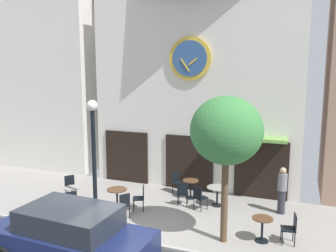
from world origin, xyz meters
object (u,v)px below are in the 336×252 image
Objects in this scene: cafe_chair_mid_row at (123,204)px; cafe_chair_near_lamp at (291,227)px; cafe_table_leftmost at (72,194)px; cafe_table_center_right at (262,226)px; cafe_chair_facing_wall at (199,196)px; cafe_chair_outer at (177,180)px; cafe_chair_by_entrance at (183,192)px; cafe_chair_under_awning at (141,196)px; street_lamp at (94,159)px; cafe_table_rightmost at (117,195)px; cafe_chair_corner at (70,185)px; cafe_table_center_left at (191,186)px; street_tree at (226,131)px; pedestrian_grey at (282,190)px; cafe_chair_facing_street at (71,201)px; cafe_table_near_door at (217,192)px; parked_car_navy at (71,237)px.

cafe_chair_mid_row is 5.37m from cafe_chair_near_lamp.
cafe_table_leftmost reaches higher than cafe_table_center_right.
cafe_chair_facing_wall is 3.47m from cafe_chair_near_lamp.
cafe_chair_outer is 1.39m from cafe_chair_by_entrance.
cafe_chair_under_awning is (-0.61, -2.17, 0.00)m from cafe_chair_outer.
street_lamp is 5.26× the size of cafe_table_rightmost.
cafe_table_leftmost is (-1.36, 0.56, -1.58)m from street_lamp.
cafe_table_leftmost is at bearing -48.90° from cafe_chair_corner.
cafe_chair_under_awning reaches higher than cafe_table_center_right.
cafe_table_center_left is 0.82× the size of cafe_chair_corner.
street_lamp is at bearing 178.81° from street_tree.
cafe_chair_facing_wall is at bearing -164.70° from pedestrian_grey.
cafe_table_center_right is 0.81× the size of cafe_chair_facing_wall.
cafe_table_center_left is 0.82× the size of cafe_chair_mid_row.
cafe_chair_outer and cafe_chair_corner have the same top height.
cafe_chair_facing_wall is 1.00× the size of cafe_chair_near_lamp.
cafe_chair_facing_wall is 0.72m from cafe_chair_by_entrance.
cafe_chair_mid_row is 1.00× the size of cafe_chair_outer.
street_tree is 5.90× the size of cafe_table_leftmost.
cafe_chair_by_entrance is at bearing 49.94° from cafe_chair_mid_row.
cafe_chair_under_awning is 1.00× the size of cafe_chair_near_lamp.
cafe_chair_facing_street is 1.86m from cafe_chair_mid_row.
cafe_chair_near_lamp is at bearing -38.17° from cafe_table_near_door.
cafe_chair_corner is 1.00× the size of cafe_chair_under_awning.
cafe_table_center_right is 0.81× the size of cafe_chair_outer.
cafe_table_leftmost is 0.81× the size of cafe_chair_outer.
cafe_chair_outer is 1.96m from cafe_chair_facing_wall.
cafe_table_leftmost is 0.81× the size of cafe_chair_facing_wall.
pedestrian_grey is 0.38× the size of parked_car_navy.
pedestrian_grey reaches higher than cafe_table_leftmost.
cafe_chair_facing_wall is at bearing -128.32° from cafe_table_near_door.
cafe_table_center_right is (5.15, -0.58, -0.08)m from cafe_table_rightmost.
cafe_chair_facing_wall is at bearing 155.62° from cafe_chair_near_lamp.
cafe_table_center_right is (5.50, 0.30, -1.58)m from street_lamp.
parked_car_navy reaches higher than cafe_table_center_right.
cafe_chair_under_awning is at bearing -105.74° from cafe_chair_outer.
cafe_chair_corner is at bearing -169.22° from cafe_chair_by_entrance.
cafe_table_center_right is at bearing 0.42° from cafe_chair_mid_row.
cafe_table_center_right is 0.81× the size of cafe_chair_near_lamp.
street_lamp is 4.04m from cafe_chair_outer.
cafe_table_leftmost is 1.74m from cafe_table_rightmost.
street_lamp is 1.81m from cafe_chair_mid_row.
pedestrian_grey is at bearing -4.61° from cafe_table_center_left.
street_lamp is 2.42× the size of pedestrian_grey.
cafe_table_center_left is 0.85m from cafe_chair_by_entrance.
cafe_chair_mid_row is at bearing 15.86° from street_lamp.
cafe_table_rightmost is at bearing 166.72° from street_tree.
cafe_chair_near_lamp is 0.21× the size of parked_car_navy.
cafe_chair_outer is at bearing 59.14° from cafe_table_rightmost.
cafe_table_center_right is at bearing -33.64° from cafe_chair_facing_wall.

